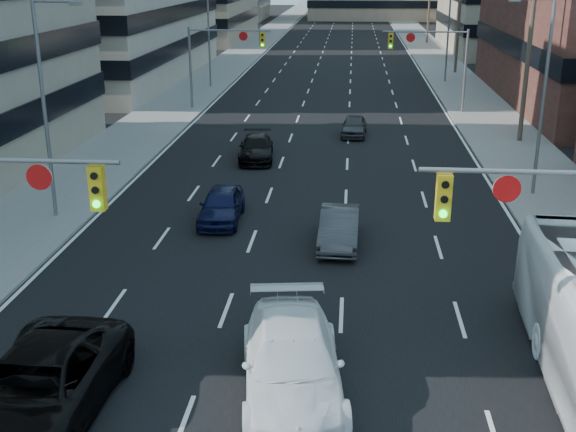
{
  "coord_description": "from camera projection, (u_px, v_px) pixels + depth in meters",
  "views": [
    {
      "loc": [
        1.91,
        -8.1,
        10.19
      ],
      "look_at": [
        -0.1,
        14.84,
        2.2
      ],
      "focal_mm": 45.0,
      "sensor_mm": 36.0,
      "label": 1
    }
  ],
  "objects": [
    {
      "name": "road_surface",
      "position": [
        343.0,
        24.0,
        133.46
      ],
      "size": [
        18.0,
        300.0,
        0.02
      ],
      "primitive_type": "cube",
      "color": "black",
      "rests_on": "ground"
    },
    {
      "name": "signal_far_right",
      "position": [
        434.0,
        53.0,
        51.42
      ],
      "size": [
        6.09,
        0.33,
        6.0
      ],
      "color": "slate",
      "rests_on": "ground"
    },
    {
      "name": "utility_pole_midblock",
      "position": [
        459.0,
        14.0,
        70.33
      ],
      "size": [
        2.2,
        0.28,
        11.0
      ],
      "color": "#4C3D2D",
      "rests_on": "ground"
    },
    {
      "name": "sedan_grey_center",
      "position": [
        339.0,
        227.0,
        27.69
      ],
      "size": [
        1.58,
        4.26,
        1.39
      ],
      "primitive_type": "imported",
      "rotation": [
        0.0,
        0.0,
        -0.02
      ],
      "color": "#3A393C",
      "rests_on": "ground"
    },
    {
      "name": "sedan_black_far",
      "position": [
        256.0,
        148.0,
        39.89
      ],
      "size": [
        2.27,
        4.71,
        1.32
      ],
      "primitive_type": "imported",
      "rotation": [
        0.0,
        0.0,
        0.09
      ],
      "color": "black",
      "rests_on": "ground"
    },
    {
      "name": "white_van",
      "position": [
        292.0,
        363.0,
        17.88
      ],
      "size": [
        3.24,
        6.33,
        1.76
      ],
      "primitive_type": "imported",
      "rotation": [
        0.0,
        0.0,
        0.13
      ],
      "color": "white",
      "rests_on": "ground"
    },
    {
      "name": "streetlight_left_mid",
      "position": [
        210.0,
        29.0,
        62.08
      ],
      "size": [
        2.03,
        0.22,
        9.0
      ],
      "color": "slate",
      "rests_on": "ground"
    },
    {
      "name": "utility_pole_distant",
      "position": [
        429.0,
        0.0,
        98.56
      ],
      "size": [
        2.2,
        0.28,
        11.0
      ],
      "color": "#4C3D2D",
      "rests_on": "ground"
    },
    {
      "name": "sedan_grey_right",
      "position": [
        354.0,
        126.0,
        45.57
      ],
      "size": [
        1.71,
        3.85,
        1.29
      ],
      "primitive_type": "imported",
      "rotation": [
        0.0,
        0.0,
        -0.05
      ],
      "color": "#363638",
      "rests_on": "ground"
    },
    {
      "name": "black_pickup",
      "position": [
        38.0,
        389.0,
        16.77
      ],
      "size": [
        3.06,
        6.41,
        1.76
      ],
      "primitive_type": "imported",
      "rotation": [
        0.0,
        0.0,
        -0.02
      ],
      "color": "black",
      "rests_on": "ground"
    },
    {
      "name": "streetlight_left_far",
      "position": [
        261.0,
        7.0,
        95.02
      ],
      "size": [
        2.03,
        0.22,
        9.0
      ],
      "color": "slate",
      "rests_on": "ground"
    },
    {
      "name": "streetlight_left_near",
      "position": [
        47.0,
        101.0,
        29.14
      ],
      "size": [
        2.03,
        0.22,
        9.0
      ],
      "color": "slate",
      "rests_on": "ground"
    },
    {
      "name": "sidewalk_left",
      "position": [
        281.0,
        24.0,
        134.39
      ],
      "size": [
        5.0,
        300.0,
        0.15
      ],
      "primitive_type": "cube",
      "color": "slate",
      "rests_on": "ground"
    },
    {
      "name": "streetlight_right_near",
      "position": [
        541.0,
        88.0,
        32.13
      ],
      "size": [
        2.03,
        0.22,
        9.0
      ],
      "color": "slate",
      "rests_on": "ground"
    },
    {
      "name": "sidewalk_right",
      "position": [
        406.0,
        24.0,
        132.49
      ],
      "size": [
        5.0,
        300.0,
        0.15
      ],
      "primitive_type": "cube",
      "color": "slate",
      "rests_on": "ground"
    },
    {
      "name": "signal_far_left",
      "position": [
        221.0,
        51.0,
        52.69
      ],
      "size": [
        6.09,
        0.33,
        6.0
      ],
      "color": "slate",
      "rests_on": "ground"
    },
    {
      "name": "streetlight_right_far",
      "position": [
        447.0,
        26.0,
        65.07
      ],
      "size": [
        2.03,
        0.22,
        9.0
      ],
      "color": "slate",
      "rests_on": "ground"
    },
    {
      "name": "utility_pole_block",
      "position": [
        529.0,
        46.0,
        42.1
      ],
      "size": [
        2.2,
        0.28,
        11.0
      ],
      "color": "#4C3D2D",
      "rests_on": "ground"
    },
    {
      "name": "sedan_blue",
      "position": [
        221.0,
        205.0,
        30.26
      ],
      "size": [
        1.77,
        4.18,
        1.41
      ],
      "primitive_type": "imported",
      "rotation": [
        0.0,
        0.0,
        0.02
      ],
      "color": "black",
      "rests_on": "ground"
    }
  ]
}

